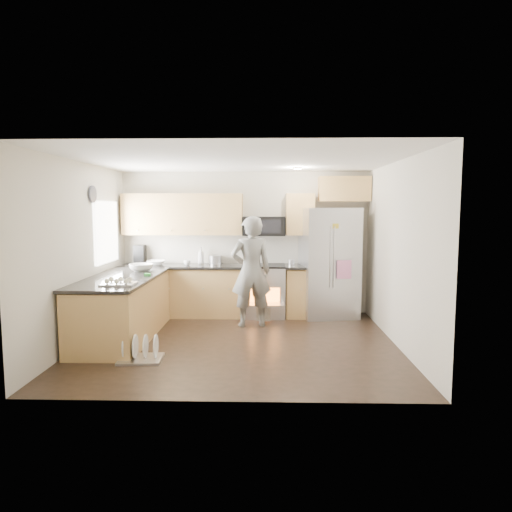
{
  "coord_description": "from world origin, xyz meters",
  "views": [
    {
      "loc": [
        0.42,
        -6.4,
        1.94
      ],
      "look_at": [
        0.24,
        0.5,
        1.21
      ],
      "focal_mm": 32.0,
      "sensor_mm": 36.0,
      "label": 1
    }
  ],
  "objects_px": {
    "person": "(251,272)",
    "dish_rack": "(141,353)",
    "stove_range": "(264,279)",
    "refrigerator": "(329,263)"
  },
  "relations": [
    {
      "from": "stove_range",
      "to": "dish_rack",
      "type": "distance_m",
      "value": 2.98
    },
    {
      "from": "refrigerator",
      "to": "dish_rack",
      "type": "distance_m",
      "value": 3.78
    },
    {
      "from": "person",
      "to": "refrigerator",
      "type": "bearing_deg",
      "value": -164.17
    },
    {
      "from": "stove_range",
      "to": "person",
      "type": "xyz_separation_m",
      "value": [
        -0.2,
        -0.72,
        0.23
      ]
    },
    {
      "from": "person",
      "to": "dish_rack",
      "type": "bearing_deg",
      "value": 40.07
    },
    {
      "from": "stove_range",
      "to": "refrigerator",
      "type": "relative_size",
      "value": 0.92
    },
    {
      "from": "refrigerator",
      "to": "stove_range",
      "type": "bearing_deg",
      "value": 170.36
    },
    {
      "from": "stove_range",
      "to": "person",
      "type": "distance_m",
      "value": 0.78
    },
    {
      "from": "person",
      "to": "dish_rack",
      "type": "xyz_separation_m",
      "value": [
        -1.35,
        -1.75,
        -0.82
      ]
    },
    {
      "from": "person",
      "to": "stove_range",
      "type": "bearing_deg",
      "value": -117.75
    }
  ]
}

